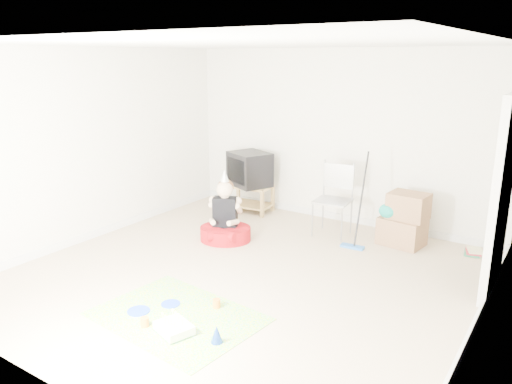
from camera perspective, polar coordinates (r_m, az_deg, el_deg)
The scene contains 16 objects.
ground at distance 5.92m, azimuth -1.34°, elevation -9.43°, with size 5.00×5.00×0.00m, color #C8B090.
doorway_recess at distance 5.83m, azimuth 26.41°, elevation -0.76°, with size 0.02×0.90×2.05m, color black.
tv_stand at distance 8.17m, azimuth -0.72°, elevation -0.45°, with size 0.75×0.51×0.44m.
crt_tv at distance 8.06m, azimuth -0.73°, elevation 2.64°, with size 0.63×0.52×0.54m, color black.
folding_chair at distance 7.10m, azimuth 8.75°, elevation -1.01°, with size 0.51×0.49×1.04m.
cardboard_boxes at distance 7.00m, azimuth 16.53°, elevation -3.10°, with size 0.63×0.51×0.72m.
floor_mop at distance 6.74m, azimuth 11.05°, elevation -4.23°, with size 0.32×0.42×1.25m.
book_pile at distance 7.06m, azimuth 23.59°, elevation -6.26°, with size 0.24×0.27×0.08m.
seated_woman at distance 6.91m, azimuth -3.53°, elevation -3.79°, with size 0.93×0.93×1.01m.
party_mat at distance 5.11m, azimuth -9.02°, elevation -13.86°, with size 1.59×1.15×0.01m, color #FF3591.
birthday_cake at distance 4.83m, azimuth -9.34°, elevation -15.17°, with size 0.40×0.36×0.15m.
blue_plate_near at distance 5.33m, azimuth -9.73°, elevation -12.49°, with size 0.19×0.19×0.01m, color blue.
blue_plate_far at distance 5.26m, azimuth -13.28°, elevation -13.10°, with size 0.22×0.22×0.01m, color blue.
orange_cup_near at distance 5.20m, azimuth -4.51°, elevation -12.57°, with size 0.08×0.08×0.09m, color orange.
orange_cup_far at distance 4.97m, azimuth -12.60°, elevation -14.30°, with size 0.08×0.08×0.09m, color orange.
blue_party_hat at distance 4.62m, azimuth -4.52°, elevation -15.89°, with size 0.11×0.11×0.16m, color #163C9F.
Camera 1 is at (3.08, -4.42, 2.47)m, focal length 35.00 mm.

